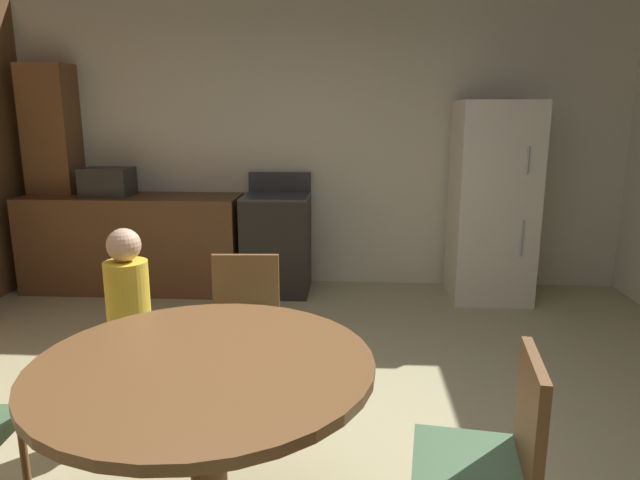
% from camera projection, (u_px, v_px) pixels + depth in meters
% --- Properties ---
extents(ground_plane, '(14.00, 14.00, 0.00)m').
position_uv_depth(ground_plane, '(276.00, 474.00, 2.62)').
color(ground_plane, tan).
extents(wall_back, '(6.08, 0.12, 2.70)m').
position_uv_depth(wall_back, '(318.00, 145.00, 5.41)').
color(wall_back, silver).
rests_on(wall_back, ground).
extents(kitchen_counter, '(2.03, 0.60, 0.90)m').
position_uv_depth(kitchen_counter, '(134.00, 243.00, 5.32)').
color(kitchen_counter, brown).
rests_on(kitchen_counter, ground).
extents(pantry_column, '(0.44, 0.36, 2.10)m').
position_uv_depth(pantry_column, '(57.00, 177.00, 5.41)').
color(pantry_column, brown).
rests_on(pantry_column, ground).
extents(oven_range, '(0.60, 0.60, 1.10)m').
position_uv_depth(oven_range, '(277.00, 243.00, 5.24)').
color(oven_range, black).
rests_on(oven_range, ground).
extents(refrigerator, '(0.68, 0.68, 1.76)m').
position_uv_depth(refrigerator, '(492.00, 202.00, 4.98)').
color(refrigerator, silver).
rests_on(refrigerator, ground).
extents(microwave, '(0.44, 0.32, 0.26)m').
position_uv_depth(microwave, '(108.00, 182.00, 5.20)').
color(microwave, '#2D2B28').
rests_on(microwave, kitchen_counter).
extents(dining_table, '(1.26, 1.26, 0.76)m').
position_uv_depth(dining_table, '(205.00, 398.00, 2.10)').
color(dining_table, brown).
rests_on(dining_table, ground).
extents(chair_north, '(0.42, 0.42, 0.87)m').
position_uv_depth(chair_north, '(244.00, 323.00, 3.13)').
color(chair_north, brown).
rests_on(chair_north, ground).
extents(chair_east, '(0.45, 0.45, 0.87)m').
position_uv_depth(chair_east, '(492.00, 456.00, 1.92)').
color(chair_east, brown).
rests_on(chair_east, ground).
extents(person_child, '(0.31, 0.31, 1.09)m').
position_uv_depth(person_child, '(130.00, 325.00, 2.89)').
color(person_child, '#3D4C84').
rests_on(person_child, ground).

